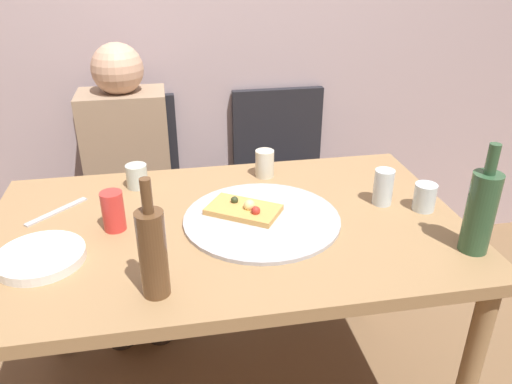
{
  "coord_description": "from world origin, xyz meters",
  "views": [
    {
      "loc": [
        -0.15,
        -1.32,
        1.53
      ],
      "look_at": [
        0.11,
        0.09,
        0.81
      ],
      "focal_mm": 35.21,
      "sensor_mm": 36.0,
      "label": 1
    }
  ],
  "objects": [
    {
      "name": "plate_stack",
      "position": [
        -0.52,
        -0.11,
        0.77
      ],
      "size": [
        0.24,
        0.24,
        0.03
      ],
      "primitive_type": "cylinder",
      "color": "white",
      "rests_on": "dining_table"
    },
    {
      "name": "beer_bottle",
      "position": [
        -0.21,
        -0.31,
        0.88
      ],
      "size": [
        0.07,
        0.07,
        0.31
      ],
      "color": "brown",
      "rests_on": "dining_table"
    },
    {
      "name": "short_glass",
      "position": [
        -0.27,
        0.3,
        0.8
      ],
      "size": [
        0.07,
        0.07,
        0.08
      ],
      "primitive_type": "cylinder",
      "color": "#B7C6BC",
      "rests_on": "dining_table"
    },
    {
      "name": "chair_right",
      "position": [
        0.37,
        0.83,
        0.51
      ],
      "size": [
        0.44,
        0.44,
        0.9
      ],
      "rotation": [
        0.0,
        0.0,
        3.14
      ],
      "color": "black",
      "rests_on": "ground_plane"
    },
    {
      "name": "dining_table",
      "position": [
        0.0,
        0.0,
        0.67
      ],
      "size": [
        1.45,
        0.87,
        0.76
      ],
      "color": "#99754C",
      "rests_on": "ground_plane"
    },
    {
      "name": "pizza_tray",
      "position": [
        0.11,
        -0.01,
        0.76
      ],
      "size": [
        0.48,
        0.48,
        0.01
      ],
      "primitive_type": "cylinder",
      "color": "#ADADB2",
      "rests_on": "dining_table"
    },
    {
      "name": "tumbler_far",
      "position": [
        0.52,
        0.04,
        0.82
      ],
      "size": [
        0.06,
        0.06,
        0.12
      ],
      "primitive_type": "cylinder",
      "color": "silver",
      "rests_on": "dining_table"
    },
    {
      "name": "chair_left",
      "position": [
        -0.34,
        0.83,
        0.51
      ],
      "size": [
        0.44,
        0.44,
        0.9
      ],
      "rotation": [
        0.0,
        0.0,
        3.14
      ],
      "color": "black",
      "rests_on": "ground_plane"
    },
    {
      "name": "table_knife",
      "position": [
        -0.52,
        0.16,
        0.76
      ],
      "size": [
        0.17,
        0.17,
        0.01
      ],
      "primitive_type": "cube",
      "rotation": [
        0.0,
        0.0,
        3.92
      ],
      "color": "#B7B7BC",
      "rests_on": "dining_table"
    },
    {
      "name": "pizza_slice_last",
      "position": [
        0.06,
        0.03,
        0.78
      ],
      "size": [
        0.26,
        0.23,
        0.05
      ],
      "color": "tan",
      "rests_on": "pizza_tray"
    },
    {
      "name": "guest_in_sweater",
      "position": [
        -0.34,
        0.68,
        0.64
      ],
      "size": [
        0.36,
        0.56,
        1.17
      ],
      "rotation": [
        0.0,
        0.0,
        3.14
      ],
      "color": "#937A60",
      "rests_on": "ground_plane"
    },
    {
      "name": "tumbler_near",
      "position": [
        0.63,
        -0.03,
        0.8
      ],
      "size": [
        0.07,
        0.07,
        0.09
      ],
      "primitive_type": "cylinder",
      "color": "silver",
      "rests_on": "dining_table"
    },
    {
      "name": "soda_can",
      "position": [
        -0.33,
        0.02,
        0.82
      ],
      "size": [
        0.07,
        0.07,
        0.12
      ],
      "primitive_type": "cylinder",
      "color": "red",
      "rests_on": "dining_table"
    },
    {
      "name": "wine_glass",
      "position": [
        0.18,
        0.31,
        0.81
      ],
      "size": [
        0.07,
        0.07,
        0.1
      ],
      "primitive_type": "cylinder",
      "color": "beige",
      "rests_on": "dining_table"
    },
    {
      "name": "wine_bottle",
      "position": [
        0.66,
        -0.27,
        0.88
      ],
      "size": [
        0.08,
        0.08,
        0.32
      ],
      "color": "#2D5133",
      "rests_on": "dining_table"
    }
  ]
}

